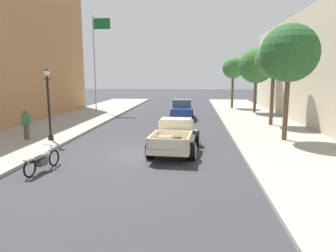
{
  "coord_description": "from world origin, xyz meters",
  "views": [
    {
      "loc": [
        2.32,
        -13.49,
        3.61
      ],
      "look_at": [
        0.95,
        2.19,
        1.0
      ],
      "focal_mm": 32.41,
      "sensor_mm": 36.0,
      "label": 1
    }
  ],
  "objects_px": {
    "pedestrian_sidewalk_left": "(26,123)",
    "flagpole": "(96,53)",
    "street_tree_third": "(256,66)",
    "hotrod_truck_cream": "(176,135)",
    "street_tree_nearest": "(289,54)",
    "car_background_blue": "(182,110)",
    "street_lamp_near": "(48,99)",
    "street_tree_farthest": "(233,68)",
    "street_tree_second": "(274,60)",
    "motorcycle_parked": "(42,160)"
  },
  "relations": [
    {
      "from": "street_tree_second",
      "to": "street_tree_farthest",
      "type": "xyz_separation_m",
      "value": [
        -1.37,
        11.63,
        -0.28
      ]
    },
    {
      "from": "street_tree_nearest",
      "to": "flagpole",
      "type": "bearing_deg",
      "value": 139.08
    },
    {
      "from": "pedestrian_sidewalk_left",
      "to": "street_lamp_near",
      "type": "bearing_deg",
      "value": 2.34
    },
    {
      "from": "street_tree_second",
      "to": "street_tree_third",
      "type": "xyz_separation_m",
      "value": [
        0.26,
        7.46,
        -0.17
      ]
    },
    {
      "from": "street_tree_nearest",
      "to": "street_tree_farthest",
      "type": "height_order",
      "value": "street_tree_nearest"
    },
    {
      "from": "street_lamp_near",
      "to": "street_tree_second",
      "type": "bearing_deg",
      "value": 25.82
    },
    {
      "from": "car_background_blue",
      "to": "motorcycle_parked",
      "type": "bearing_deg",
      "value": -107.32
    },
    {
      "from": "pedestrian_sidewalk_left",
      "to": "street_tree_third",
      "type": "height_order",
      "value": "street_tree_third"
    },
    {
      "from": "pedestrian_sidewalk_left",
      "to": "street_tree_third",
      "type": "distance_m",
      "value": 20.67
    },
    {
      "from": "street_tree_third",
      "to": "hotrod_truck_cream",
      "type": "bearing_deg",
      "value": -113.69
    },
    {
      "from": "flagpole",
      "to": "hotrod_truck_cream",
      "type": "bearing_deg",
      "value": -59.87
    },
    {
      "from": "pedestrian_sidewalk_left",
      "to": "flagpole",
      "type": "bearing_deg",
      "value": 91.53
    },
    {
      "from": "motorcycle_parked",
      "to": "pedestrian_sidewalk_left",
      "type": "distance_m",
      "value": 5.97
    },
    {
      "from": "pedestrian_sidewalk_left",
      "to": "street_lamp_near",
      "type": "height_order",
      "value": "street_lamp_near"
    },
    {
      "from": "motorcycle_parked",
      "to": "street_lamp_near",
      "type": "bearing_deg",
      "value": 112.77
    },
    {
      "from": "street_tree_farthest",
      "to": "car_background_blue",
      "type": "bearing_deg",
      "value": -123.04
    },
    {
      "from": "street_lamp_near",
      "to": "flagpole",
      "type": "xyz_separation_m",
      "value": [
        -1.69,
        13.65,
        3.39
      ]
    },
    {
      "from": "car_background_blue",
      "to": "street_tree_third",
      "type": "xyz_separation_m",
      "value": [
        6.78,
        3.75,
        3.77
      ]
    },
    {
      "from": "street_tree_nearest",
      "to": "street_tree_third",
      "type": "xyz_separation_m",
      "value": [
        0.81,
        12.73,
        -0.23
      ]
    },
    {
      "from": "flagpole",
      "to": "street_tree_farthest",
      "type": "height_order",
      "value": "flagpole"
    },
    {
      "from": "street_tree_second",
      "to": "flagpole",
      "type": "bearing_deg",
      "value": 154.25
    },
    {
      "from": "car_background_blue",
      "to": "street_lamp_near",
      "type": "bearing_deg",
      "value": -123.73
    },
    {
      "from": "motorcycle_parked",
      "to": "hotrod_truck_cream",
      "type": "bearing_deg",
      "value": 37.49
    },
    {
      "from": "street_tree_second",
      "to": "car_background_blue",
      "type": "bearing_deg",
      "value": 150.41
    },
    {
      "from": "street_tree_nearest",
      "to": "street_tree_third",
      "type": "relative_size",
      "value": 1.02
    },
    {
      "from": "car_background_blue",
      "to": "pedestrian_sidewalk_left",
      "type": "relative_size",
      "value": 2.62
    },
    {
      "from": "car_background_blue",
      "to": "street_tree_second",
      "type": "distance_m",
      "value": 8.47
    },
    {
      "from": "street_tree_third",
      "to": "street_tree_farthest",
      "type": "xyz_separation_m",
      "value": [
        -1.63,
        4.17,
        -0.11
      ]
    },
    {
      "from": "flagpole",
      "to": "street_tree_farthest",
      "type": "xyz_separation_m",
      "value": [
        13.61,
        4.4,
        -1.35
      ]
    },
    {
      "from": "pedestrian_sidewalk_left",
      "to": "street_tree_second",
      "type": "xyz_separation_m",
      "value": [
        14.61,
        6.48,
        3.62
      ]
    },
    {
      "from": "hotrod_truck_cream",
      "to": "car_background_blue",
      "type": "bearing_deg",
      "value": 90.83
    },
    {
      "from": "street_lamp_near",
      "to": "motorcycle_parked",
      "type": "bearing_deg",
      "value": -67.23
    },
    {
      "from": "pedestrian_sidewalk_left",
      "to": "street_lamp_near",
      "type": "relative_size",
      "value": 0.43
    },
    {
      "from": "pedestrian_sidewalk_left",
      "to": "street_tree_second",
      "type": "height_order",
      "value": "street_tree_second"
    },
    {
      "from": "hotrod_truck_cream",
      "to": "motorcycle_parked",
      "type": "xyz_separation_m",
      "value": [
        -4.86,
        -3.73,
        -0.31
      ]
    },
    {
      "from": "street_tree_third",
      "to": "car_background_blue",
      "type": "bearing_deg",
      "value": -151.05
    },
    {
      "from": "flagpole",
      "to": "street_tree_third",
      "type": "height_order",
      "value": "flagpole"
    },
    {
      "from": "hotrod_truck_cream",
      "to": "street_tree_farthest",
      "type": "distance_m",
      "value": 20.23
    },
    {
      "from": "hotrod_truck_cream",
      "to": "street_tree_nearest",
      "type": "xyz_separation_m",
      "value": [
        5.81,
        2.35,
        4.01
      ]
    },
    {
      "from": "street_tree_second",
      "to": "street_tree_farthest",
      "type": "relative_size",
      "value": 1.08
    },
    {
      "from": "hotrod_truck_cream",
      "to": "flagpole",
      "type": "relative_size",
      "value": 0.55
    },
    {
      "from": "motorcycle_parked",
      "to": "street_tree_farthest",
      "type": "height_order",
      "value": "street_tree_farthest"
    },
    {
      "from": "street_tree_nearest",
      "to": "street_tree_farthest",
      "type": "relative_size",
      "value": 1.12
    },
    {
      "from": "car_background_blue",
      "to": "street_tree_farthest",
      "type": "height_order",
      "value": "street_tree_farthest"
    },
    {
      "from": "street_lamp_near",
      "to": "flagpole",
      "type": "relative_size",
      "value": 0.42
    },
    {
      "from": "motorcycle_parked",
      "to": "pedestrian_sidewalk_left",
      "type": "bearing_deg",
      "value": 124.85
    },
    {
      "from": "street_tree_second",
      "to": "street_tree_third",
      "type": "height_order",
      "value": "street_tree_third"
    },
    {
      "from": "motorcycle_parked",
      "to": "pedestrian_sidewalk_left",
      "type": "xyz_separation_m",
      "value": [
        -3.39,
        4.87,
        0.64
      ]
    },
    {
      "from": "pedestrian_sidewalk_left",
      "to": "street_tree_third",
      "type": "xyz_separation_m",
      "value": [
        14.87,
        13.94,
        3.45
      ]
    },
    {
      "from": "flagpole",
      "to": "street_tree_second",
      "type": "distance_m",
      "value": 16.66
    }
  ]
}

